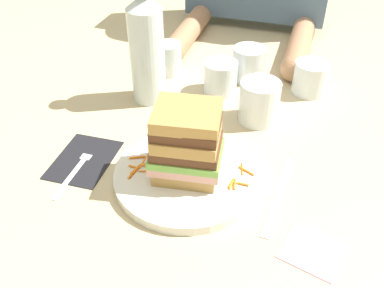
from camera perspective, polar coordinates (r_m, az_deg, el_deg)
ground_plane at (r=0.77m, az=-0.60°, el=-3.40°), size 3.00×3.00×0.00m
main_plate at (r=0.75m, az=-0.69°, el=-4.30°), size 0.26×0.26×0.02m
sandwich at (r=0.70m, az=-0.72°, el=0.07°), size 0.13×0.11×0.13m
carrot_shred_0 at (r=0.76m, az=-6.68°, el=-2.52°), size 0.00×0.03×0.00m
carrot_shred_1 at (r=0.74m, az=-7.99°, el=-3.98°), size 0.01×0.03×0.00m
carrot_shred_2 at (r=0.76m, az=-7.84°, el=-3.08°), size 0.02×0.00×0.00m
carrot_shred_3 at (r=0.78m, az=-7.33°, el=-1.80°), size 0.03×0.02×0.00m
carrot_shred_4 at (r=0.75m, az=-7.67°, el=-3.43°), size 0.01×0.03×0.00m
carrot_shred_5 at (r=0.76m, az=-6.21°, el=-2.90°), size 0.03×0.01×0.00m
carrot_shred_6 at (r=0.76m, az=-5.94°, el=-2.63°), size 0.02×0.02×0.00m
carrot_shred_7 at (r=0.75m, az=-6.18°, el=-3.66°), size 0.03×0.01×0.00m
carrot_shred_8 at (r=0.72m, az=5.77°, el=-5.43°), size 0.01×0.03×0.00m
carrot_shred_9 at (r=0.75m, az=7.36°, el=-3.61°), size 0.03×0.02×0.00m
carrot_shred_10 at (r=0.72m, az=5.33°, el=-5.53°), size 0.00×0.02×0.00m
carrot_shred_11 at (r=0.75m, az=6.77°, el=-3.37°), size 0.01×0.03×0.00m
carrot_shred_12 at (r=0.72m, az=5.31°, el=-5.31°), size 0.01×0.02×0.00m
carrot_shred_13 at (r=0.72m, az=6.89°, el=-5.39°), size 0.02×0.00×0.00m
napkin_dark at (r=0.82m, az=-14.39°, el=-2.03°), size 0.11×0.14×0.00m
fork at (r=0.80m, az=-15.17°, el=-2.84°), size 0.02×0.17×0.00m
knife at (r=0.74m, az=11.45°, el=-7.04°), size 0.03×0.20×0.00m
juice_glass at (r=0.89m, az=9.04°, el=5.42°), size 0.08×0.08×0.09m
water_bottle at (r=0.92m, az=-6.15°, el=12.80°), size 0.08×0.08×0.28m
empty_tumbler_0 at (r=0.98m, az=3.87°, el=9.00°), size 0.08×0.08×0.07m
empty_tumbler_1 at (r=1.06m, az=-3.15°, el=11.48°), size 0.06×0.06×0.08m
empty_tumbler_2 at (r=1.04m, az=7.66°, el=10.70°), size 0.08×0.08×0.08m
empty_tumbler_3 at (r=1.01m, az=15.69°, el=8.61°), size 0.08×0.08×0.07m
napkin_pink at (r=0.67m, az=15.92°, el=-13.64°), size 0.10×0.10×0.00m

